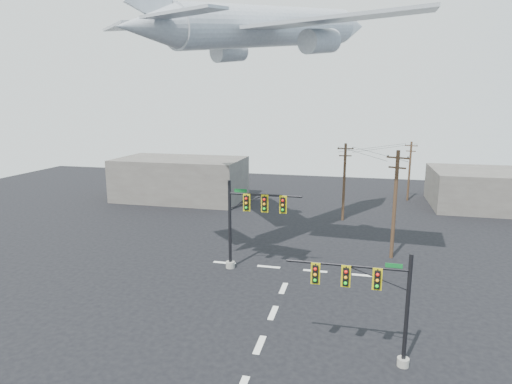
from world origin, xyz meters
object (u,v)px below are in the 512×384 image
(signal_mast_far, at_px, (247,221))
(utility_pole_a, at_px, (395,203))
(signal_mast_near, at_px, (375,301))
(airliner, at_px, (272,28))
(utility_pole_c, at_px, (409,170))
(utility_pole_b, at_px, (344,181))

(signal_mast_far, height_order, utility_pole_a, utility_pole_a)
(signal_mast_near, bearing_deg, airliner, 118.82)
(utility_pole_c, relative_size, airliner, 0.30)
(signal_mast_near, distance_m, utility_pole_c, 42.41)
(signal_mast_far, distance_m, utility_pole_b, 19.19)
(utility_pole_a, bearing_deg, signal_mast_near, -73.54)
(utility_pole_a, distance_m, airliner, 18.70)
(utility_pole_b, bearing_deg, airliner, -124.13)
(signal_mast_near, distance_m, utility_pole_b, 29.12)
(utility_pole_b, bearing_deg, signal_mast_near, -92.54)
(signal_mast_near, height_order, utility_pole_b, utility_pole_b)
(signal_mast_far, xyz_separation_m, utility_pole_c, (15.89, 30.80, 0.18))
(signal_mast_far, xyz_separation_m, utility_pole_a, (12.07, 5.83, 0.87))
(signal_mast_near, relative_size, signal_mast_far, 0.88)
(signal_mast_far, bearing_deg, utility_pole_b, 67.92)
(utility_pole_a, xyz_separation_m, utility_pole_b, (-4.86, 11.94, -0.30))
(utility_pole_a, height_order, utility_pole_b, utility_pole_a)
(signal_mast_far, bearing_deg, airliner, 78.97)
(signal_mast_near, distance_m, airliner, 24.93)
(utility_pole_a, bearing_deg, utility_pole_c, 104.80)
(utility_pole_a, bearing_deg, utility_pole_b, 135.62)
(utility_pole_c, bearing_deg, signal_mast_near, -81.39)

